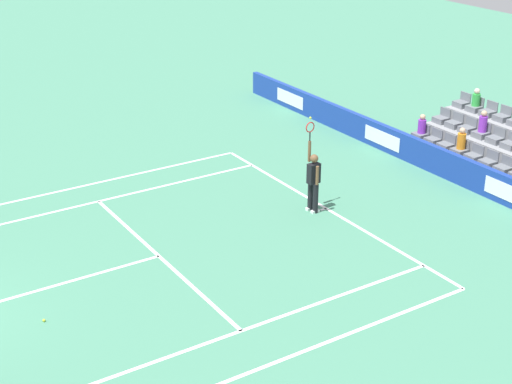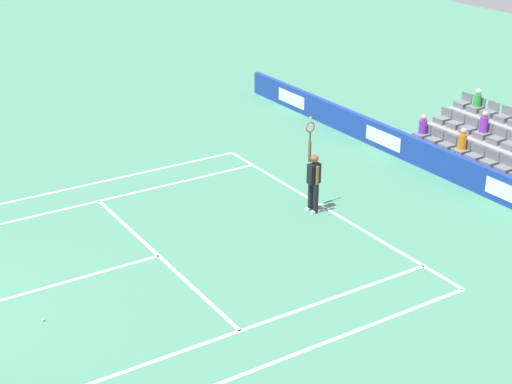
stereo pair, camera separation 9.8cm
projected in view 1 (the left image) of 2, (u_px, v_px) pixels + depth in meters
name	position (u px, v px, depth m)	size (l,w,h in m)	color
line_baseline	(326.00, 208.00, 23.19)	(10.97, 0.10, 0.01)	white
line_service	(159.00, 256.00, 20.48)	(8.23, 0.10, 0.01)	white
line_centre_service	(39.00, 290.00, 18.90)	(0.10, 6.40, 0.01)	white
line_singles_sideline_left	(84.00, 205.00, 23.43)	(0.10, 11.89, 0.01)	white
line_singles_sideline_right	(224.00, 337.00, 17.08)	(0.10, 11.89, 0.01)	white
line_doubles_sideline_left	(68.00, 189.00, 24.48)	(0.10, 11.89, 0.01)	white
line_doubles_sideline_right	(257.00, 369.00, 16.03)	(0.10, 11.89, 0.01)	white
line_centre_mark	(323.00, 209.00, 23.14)	(0.10, 0.20, 0.01)	white
sponsor_barrier	(442.00, 163.00, 25.32)	(22.57, 0.22, 0.92)	#193899
tennis_player	(313.00, 180.00, 22.63)	(0.53, 0.37, 2.85)	black
stadium_stand	(492.00, 147.00, 26.41)	(4.96, 2.85, 2.21)	gray
loose_tennis_ball	(44.00, 320.00, 17.64)	(0.07, 0.07, 0.07)	#D1E533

